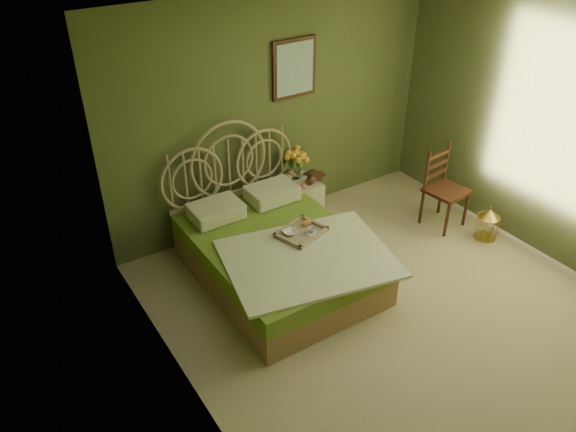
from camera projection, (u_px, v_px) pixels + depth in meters
floor at (403, 318)px, 5.26m from camera, size 4.50×4.50×0.00m
ceiling at (445, 37)px, 3.87m from camera, size 4.50×4.50×0.00m
wall_back at (275, 112)px, 6.16m from camera, size 4.00×0.00×4.00m
wall_left at (197, 285)px, 3.65m from camera, size 0.00×4.50×4.50m
wall_right at (570, 143)px, 5.48m from camera, size 0.00×4.50×4.50m
wall_art at (294, 68)px, 6.00m from camera, size 0.54×0.04×0.64m
bed at (276, 251)px, 5.66m from camera, size 1.73×2.19×1.36m
nightstand at (298, 193)px, 6.55m from camera, size 0.46×0.46×0.93m
chair at (442, 182)px, 6.41m from camera, size 0.47×0.47×0.95m
birdcage at (487, 224)px, 6.30m from camera, size 0.24×0.24×0.37m
book_lower at (310, 177)px, 6.55m from camera, size 0.20×0.25×0.02m
book_upper at (310, 176)px, 6.54m from camera, size 0.25×0.26×0.02m
cereal_bowl at (290, 232)px, 5.51m from camera, size 0.14×0.14×0.03m
coffee_cup at (311, 231)px, 5.51m from camera, size 0.09×0.09×0.07m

